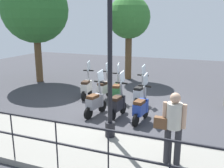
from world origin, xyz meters
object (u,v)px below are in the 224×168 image
(scooter_far_1, at_px, (117,91))
(scooter_far_3, at_px, (87,87))
(pedestrian_with_bag, at_px, (173,123))
(scooter_far_0, at_px, (140,93))
(lamp_post_near, at_px, (110,62))
(tree_distant, at_px, (129,18))
(scooter_near_0, at_px, (141,108))
(tree_large, at_px, (35,10))
(scooter_near_1, at_px, (118,104))
(scooter_near_2, at_px, (95,102))
(scooter_far_2, at_px, (104,88))

(scooter_far_1, distance_m, scooter_far_3, 1.40)
(pedestrian_with_bag, bearing_deg, scooter_far_0, 26.75)
(scooter_far_1, bearing_deg, scooter_far_0, -100.84)
(lamp_post_near, xyz_separation_m, tree_distant, (7.46, 1.88, 1.16))
(lamp_post_near, xyz_separation_m, scooter_far_3, (3.31, 2.38, -1.67))
(scooter_near_0, bearing_deg, lamp_post_near, 172.66)
(tree_distant, height_order, scooter_far_3, tree_distant)
(scooter_near_0, bearing_deg, tree_large, 69.06)
(scooter_far_1, bearing_deg, pedestrian_with_bag, -156.76)
(tree_distant, distance_m, scooter_far_3, 5.04)
(tree_large, bearing_deg, scooter_near_1, -120.74)
(lamp_post_near, height_order, scooter_far_3, lamp_post_near)
(tree_distant, distance_m, scooter_near_2, 6.54)
(lamp_post_near, relative_size, pedestrian_with_bag, 2.84)
(tree_distant, relative_size, scooter_near_2, 2.93)
(lamp_post_near, bearing_deg, scooter_far_3, 35.68)
(scooter_near_1, bearing_deg, scooter_near_0, -91.48)
(scooter_far_0, distance_m, scooter_far_3, 2.34)
(tree_distant, relative_size, scooter_far_3, 2.93)
(scooter_far_0, height_order, scooter_far_2, same)
(pedestrian_with_bag, xyz_separation_m, scooter_near_2, (2.35, 2.89, -0.60))
(tree_large, distance_m, scooter_far_2, 5.83)
(scooter_far_1, bearing_deg, tree_distant, 0.93)
(tree_large, relative_size, scooter_far_3, 3.52)
(tree_large, bearing_deg, tree_distant, -61.21)
(tree_distant, relative_size, scooter_near_0, 2.93)
(pedestrian_with_bag, height_order, scooter_near_1, pedestrian_with_bag)
(scooter_near_1, relative_size, scooter_near_2, 1.00)
(lamp_post_near, xyz_separation_m, pedestrian_with_bag, (-0.75, -1.71, -1.08))
(scooter_far_2, bearing_deg, pedestrian_with_bag, -134.59)
(tree_large, distance_m, tree_distant, 4.87)
(tree_distant, xyz_separation_m, scooter_near_1, (-5.74, -1.48, -2.83))
(scooter_near_0, distance_m, scooter_near_2, 1.60)
(tree_distant, distance_m, scooter_near_1, 6.57)
(scooter_far_2, bearing_deg, scooter_near_0, -124.51)
(tree_large, bearing_deg, scooter_near_0, -118.21)
(pedestrian_with_bag, bearing_deg, scooter_far_1, 37.10)
(tree_distant, bearing_deg, scooter_far_3, 173.16)
(lamp_post_near, distance_m, tree_large, 8.14)
(tree_distant, xyz_separation_m, scooter_far_1, (-4.26, -0.90, -2.83))
(tree_distant, xyz_separation_m, scooter_near_0, (-5.85, -2.30, -2.83))
(lamp_post_near, distance_m, scooter_far_3, 4.41)
(scooter_near_1, relative_size, scooter_far_2, 1.00)
(scooter_near_1, bearing_deg, scooter_far_2, 41.87)
(scooter_far_0, bearing_deg, scooter_far_1, 95.59)
(lamp_post_near, relative_size, scooter_far_0, 2.93)
(pedestrian_with_bag, distance_m, tree_distant, 9.23)
(scooter_near_0, bearing_deg, pedestrian_with_bag, -143.99)
(pedestrian_with_bag, xyz_separation_m, scooter_near_1, (2.46, 2.11, -0.60))
(scooter_far_1, bearing_deg, scooter_near_0, -149.78)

